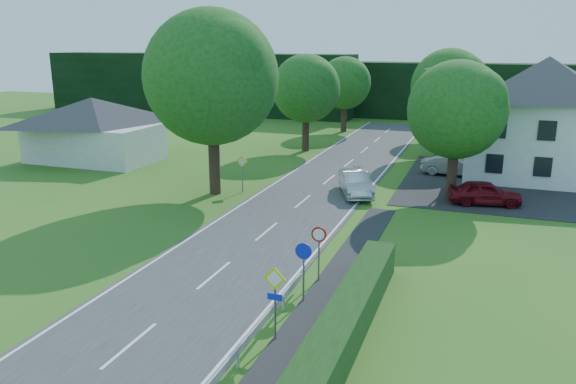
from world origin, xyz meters
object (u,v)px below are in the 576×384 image
at_px(moving_car, 356,183).
at_px(parked_car_red, 485,193).
at_px(parasol, 475,164).
at_px(parked_car_silver_a, 453,165).
at_px(motorcycle, 358,171).
at_px(streetlight, 450,123).

xyz_separation_m(moving_car, parked_car_red, (7.85, 0.49, -0.05)).
bearing_deg(parked_car_red, parasol, -3.84).
xyz_separation_m(parked_car_red, parked_car_silver_a, (-2.36, 7.30, 0.00)).
distance_m(motorcycle, parked_car_silver_a, 7.11).
height_order(streetlight, parasol, streetlight).
bearing_deg(streetlight, moving_car, -147.53).
distance_m(streetlight, parked_car_red, 5.33).
distance_m(streetlight, parasol, 6.36).
xyz_separation_m(motorcycle, parked_car_silver_a, (6.39, 3.10, 0.25)).
height_order(motorcycle, parked_car_red, parked_car_red).
height_order(moving_car, parked_car_red, moving_car).
distance_m(motorcycle, parasol, 8.73).
distance_m(streetlight, motorcycle, 7.51).
distance_m(streetlight, moving_car, 7.33).
height_order(streetlight, parked_car_red, streetlight).
bearing_deg(streetlight, parked_car_red, -49.53).
height_order(streetlight, moving_car, streetlight).
bearing_deg(parked_car_silver_a, motorcycle, 120.05).
xyz_separation_m(streetlight, moving_car, (-5.36, -3.41, -3.64)).
bearing_deg(parked_car_silver_a, parasol, -63.43).
bearing_deg(parked_car_silver_a, moving_car, 149.00).
bearing_deg(parasol, parked_car_red, -83.78).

